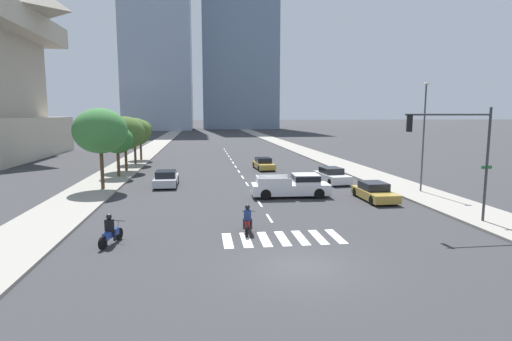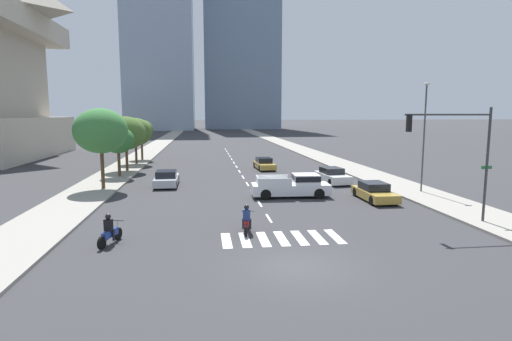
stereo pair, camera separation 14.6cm
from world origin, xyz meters
name	(u,v)px [view 2 (the right image)]	position (x,y,z in m)	size (l,w,h in m)	color
ground_plane	(299,267)	(0.00, 0.00, 0.00)	(800.00, 800.00, 0.00)	#333335
sidewalk_east	(346,166)	(12.51, 30.00, 0.07)	(4.00, 260.00, 0.15)	gray
sidewalk_west	(121,170)	(-12.51, 30.00, 0.07)	(4.00, 260.00, 0.15)	gray
crosswalk_near	(282,238)	(0.00, 3.82, 0.00)	(5.85, 2.46, 0.01)	silver
lane_divider_center	(236,167)	(0.00, 31.82, 0.00)	(0.14, 50.00, 0.01)	silver
motorcycle_lead	(247,222)	(-1.59, 5.01, 0.58)	(0.71, 2.06, 1.49)	black
motorcycle_trailing	(110,232)	(-8.12, 3.89, 0.58)	(0.91, 2.00, 1.49)	black
pickup_truck	(294,186)	(2.83, 13.82, 0.81)	(5.73, 2.20, 1.67)	silver
sedan_white_0	(332,176)	(7.51, 19.48, 0.62)	(2.26, 4.57, 1.34)	silver
sedan_gold_1	(264,164)	(2.86, 29.19, 0.58)	(2.02, 4.49, 1.26)	#B28E38
sedan_silver_2	(167,179)	(-6.87, 19.72, 0.60)	(1.90, 4.40, 1.32)	#B7BABF
sedan_gold_3	(374,192)	(8.18, 11.93, 0.58)	(1.88, 4.45, 1.26)	#B28E38
traffic_signal_near	(458,144)	(9.84, 5.16, 4.46)	(5.16, 0.28, 6.26)	#333335
street_lamp_east	(424,130)	(12.81, 13.98, 4.86)	(0.50, 0.24, 8.20)	#3F3F42
street_tree_nearest	(101,131)	(-11.71, 18.36, 4.71)	(4.15, 4.15, 6.34)	#4C3823
street_tree_second	(118,140)	(-11.71, 24.88, 3.59)	(2.97, 2.97, 4.72)	#4C3823
street_tree_third	(126,133)	(-11.71, 28.93, 4.05)	(4.06, 4.06, 5.64)	#4C3823
street_tree_fourth	(135,132)	(-11.71, 35.09, 3.92)	(3.86, 3.86, 5.42)	#4C3823
street_tree_fifth	(141,130)	(-11.71, 39.88, 3.98)	(3.06, 3.06, 5.15)	#4C3823
office_tower_left_skyline	(159,11)	(-19.41, 147.44, 43.67)	(24.62, 25.10, 98.56)	#8C9EB2
office_tower_center_skyline	(241,17)	(11.93, 157.81, 44.81)	(29.75, 23.20, 97.12)	slate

